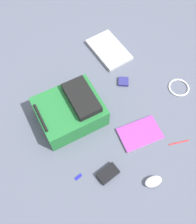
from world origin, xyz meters
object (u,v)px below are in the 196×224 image
Objects in this scene: book_comic at (140,134)px; computer_mouse at (153,182)px; laptop at (109,50)px; cable_coil at (179,88)px; backpack at (71,110)px; earbud_pouch at (123,82)px; pen_black at (179,142)px; power_brick at (108,174)px; usb_stick at (78,177)px.

computer_mouse is at bearing 156.62° from book_comic.
cable_coil is (-0.56, -0.24, -0.01)m from laptop.
backpack is 0.46m from earbud_pouch.
computer_mouse is (-0.64, -0.19, -0.07)m from backpack.
cable_coil is 1.10× the size of pen_black.
power_brick is at bearing 59.41° from computer_mouse.
cable_coil is 1.18× the size of power_brick.
book_comic is at bearing 162.88° from laptop.
cable_coil reaches higher than usb_stick.
cable_coil is at bearing -40.40° from pen_black.
laptop reaches higher than book_comic.
book_comic reaches higher than pen_black.
backpack reaches higher than pen_black.
pen_black is (0.11, -0.30, -0.02)m from computer_mouse.
backpack is at bearing 123.27° from laptop.
earbud_pouch reaches higher than cable_coil.
earbud_pouch is at bearing -19.84° from book_comic.
earbud_pouch is at bearing -8.85° from computer_mouse.
laptop is at bearing -43.91° from usb_stick.
cable_coil is at bearing -129.17° from earbud_pouch.
usb_stick is at bearing 155.85° from backpack.
laptop is 1.01m from usb_stick.
power_brick is 0.94× the size of pen_black.
computer_mouse is at bearing -133.11° from power_brick.
book_comic is at bearing -10.86° from computer_mouse.
computer_mouse reaches higher than book_comic.
cable_coil is (0.14, -0.45, -0.00)m from book_comic.
book_comic is 0.25m from pen_black.
usb_stick is (0.26, 0.36, -0.02)m from computer_mouse.
backpack is at bearing -24.15° from usb_stick.
power_brick is 0.68m from earbud_pouch.
earbud_pouch is at bearing 50.83° from cable_coil.
pen_black is at bearing -103.10° from usb_stick.
computer_mouse is at bearing 109.88° from pen_black.
book_comic reaches higher than usb_stick.
usb_stick is at bearing 100.24° from cable_coil.
laptop is at bearing 23.26° from cable_coil.
usb_stick is at bearing 63.37° from power_brick.
power_brick is (-0.11, 0.32, 0.01)m from book_comic.
computer_mouse is at bearing -126.51° from usb_stick.
computer_mouse reaches higher than laptop.
laptop and power_brick have the same top height.
pen_black is 0.58m from earbud_pouch.
cable_coil is at bearing -72.16° from power_brick.
backpack is 5.89× the size of earbud_pouch.
earbud_pouch is (0.39, -0.14, 0.00)m from book_comic.
backpack is 1.22× the size of laptop.
book_comic is 0.47m from cable_coil.
book_comic is 2.74× the size of computer_mouse.
power_brick is at bearing 178.86° from backpack.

